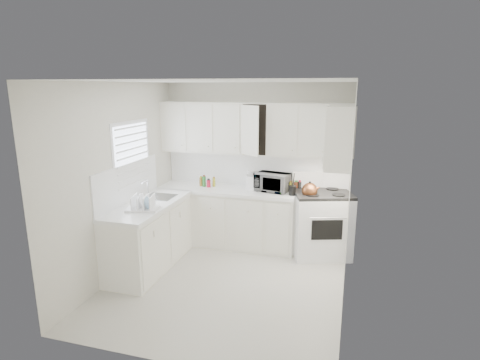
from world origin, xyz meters
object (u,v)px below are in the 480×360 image
(microwave, at_px, (272,180))
(rice_cooker, at_px, (254,181))
(utensil_crock, at_px, (293,184))
(dish_rack, at_px, (142,202))
(stove, at_px, (322,215))
(tea_kettle, at_px, (310,189))

(microwave, distance_m, rice_cooker, 0.30)
(microwave, relative_size, utensil_crock, 1.44)
(dish_rack, bearing_deg, utensil_crock, 21.44)
(rice_cooker, height_order, dish_rack, rice_cooker)
(rice_cooker, bearing_deg, microwave, -14.58)
(dish_rack, bearing_deg, rice_cooker, 37.71)
(rice_cooker, bearing_deg, dish_rack, -138.61)
(stove, xyz_separation_m, microwave, (-0.78, 0.05, 0.48))
(rice_cooker, relative_size, utensil_crock, 0.75)
(dish_rack, bearing_deg, stove, 17.99)
(stove, relative_size, dish_rack, 3.16)
(tea_kettle, xyz_separation_m, rice_cooker, (-0.90, 0.23, 0.01))
(stove, distance_m, dish_rack, 2.65)
(stove, distance_m, utensil_crock, 0.66)
(microwave, distance_m, dish_rack, 2.03)
(stove, height_order, rice_cooker, stove)
(stove, distance_m, rice_cooker, 1.17)
(microwave, xyz_separation_m, utensil_crock, (0.34, -0.16, 0.00))
(tea_kettle, bearing_deg, rice_cooker, 172.68)
(tea_kettle, height_order, rice_cooker, rice_cooker)
(tea_kettle, height_order, microwave, microwave)
(stove, relative_size, microwave, 2.53)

